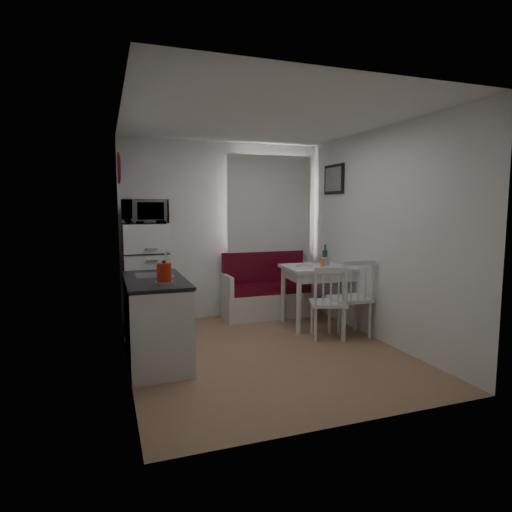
{
  "coord_description": "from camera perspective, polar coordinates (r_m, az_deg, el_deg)",
  "views": [
    {
      "loc": [
        -1.68,
        -4.43,
        1.66
      ],
      "look_at": [
        0.07,
        0.5,
        1.05
      ],
      "focal_mm": 30.0,
      "sensor_mm": 36.0,
      "label": 1
    }
  ],
  "objects": [
    {
      "name": "wall_left",
      "position": [
        4.45,
        -17.13,
        1.71
      ],
      "size": [
        0.02,
        3.5,
        2.6
      ],
      "primitive_type": "cube",
      "color": "white",
      "rests_on": "floor"
    },
    {
      "name": "picture_frame",
      "position": [
        6.38,
        10.33,
        10.03
      ],
      "size": [
        0.04,
        0.52,
        0.42
      ],
      "primitive_type": "cube",
      "color": "black",
      "rests_on": "wall_right"
    },
    {
      "name": "dining_table",
      "position": [
        6.04,
        9.07,
        -2.19
      ],
      "size": [
        1.18,
        0.87,
        0.84
      ],
      "rotation": [
        0.0,
        0.0,
        -0.08
      ],
      "color": "silver",
      "rests_on": "floor"
    },
    {
      "name": "chair_right",
      "position": [
        5.52,
        12.98,
        -4.42
      ],
      "size": [
        0.49,
        0.46,
        0.54
      ],
      "rotation": [
        0.0,
        0.0,
        -0.04
      ],
      "color": "silver",
      "rests_on": "floor"
    },
    {
      "name": "wall_sign",
      "position": [
        5.9,
        -17.75,
        11.09
      ],
      "size": [
        0.03,
        0.4,
        0.4
      ],
      "primitive_type": "cylinder",
      "rotation": [
        0.0,
        1.57,
        0.0
      ],
      "color": "#1C2CA8",
      "rests_on": "wall_left"
    },
    {
      "name": "wine_bottle",
      "position": [
        6.13,
        9.19,
        0.18
      ],
      "size": [
        0.07,
        0.07,
        0.29
      ],
      "primitive_type": null,
      "color": "#164525",
      "rests_on": "dining_table"
    },
    {
      "name": "curtain",
      "position": [
        6.53,
        1.87,
        6.76
      ],
      "size": [
        1.35,
        0.02,
        1.5
      ],
      "primitive_type": "cube",
      "color": "white",
      "rests_on": "wall_back"
    },
    {
      "name": "wall_back",
      "position": [
        6.41,
        -4.31,
        3.39
      ],
      "size": [
        3.0,
        0.02,
        2.6
      ],
      "primitive_type": "cube",
      "color": "white",
      "rests_on": "floor"
    },
    {
      "name": "window",
      "position": [
        6.59,
        1.65,
        6.32
      ],
      "size": [
        1.22,
        0.06,
        1.47
      ],
      "primitive_type": "cube",
      "color": "silver",
      "rests_on": "wall_back"
    },
    {
      "name": "wall_right",
      "position": [
        5.47,
        16.14,
        2.6
      ],
      "size": [
        0.02,
        3.5,
        2.6
      ],
      "primitive_type": "cube",
      "color": "white",
      "rests_on": "floor"
    },
    {
      "name": "drinking_glass_blue",
      "position": [
        6.1,
        9.39,
        -0.76
      ],
      "size": [
        0.06,
        0.06,
        0.1
      ],
      "primitive_type": "cylinder",
      "color": "#85AFE2",
      "rests_on": "dining_table"
    },
    {
      "name": "fridge",
      "position": [
        5.93,
        -14.44,
        -2.74
      ],
      "size": [
        0.57,
        0.57,
        1.43
      ],
      "primitive_type": "cube",
      "color": "white",
      "rests_on": "floor"
    },
    {
      "name": "drinking_glass_orange",
      "position": [
        5.95,
        8.9,
        -0.92
      ],
      "size": [
        0.06,
        0.06,
        0.1
      ],
      "primitive_type": "cylinder",
      "color": "orange",
      "rests_on": "dining_table"
    },
    {
      "name": "chair_left",
      "position": [
        5.38,
        10.09,
        -5.11
      ],
      "size": [
        0.55,
        0.54,
        0.5
      ],
      "rotation": [
        0.0,
        0.0,
        -0.34
      ],
      "color": "silver",
      "rests_on": "floor"
    },
    {
      "name": "wall_front",
      "position": [
        3.18,
        12.52,
        0.02
      ],
      "size": [
        3.0,
        0.02,
        2.6
      ],
      "primitive_type": "cube",
      "color": "white",
      "rests_on": "floor"
    },
    {
      "name": "floor",
      "position": [
        5.02,
        1.22,
        -12.67
      ],
      "size": [
        3.0,
        3.5,
        0.02
      ],
      "primitive_type": "cube",
      "color": "#A47657",
      "rests_on": "ground"
    },
    {
      "name": "microwave",
      "position": [
        5.8,
        -14.64,
        5.77
      ],
      "size": [
        0.58,
        0.39,
        0.32
      ],
      "primitive_type": "imported",
      "color": "white",
      "rests_on": "fridge"
    },
    {
      "name": "plate",
      "position": [
        5.91,
        6.44,
        -1.34
      ],
      "size": [
        0.23,
        0.23,
        0.02
      ],
      "primitive_type": "cylinder",
      "color": "white",
      "rests_on": "dining_table"
    },
    {
      "name": "bench",
      "position": [
        6.5,
        1.5,
        -5.24
      ],
      "size": [
        1.36,
        0.52,
        0.97
      ],
      "color": "silver",
      "rests_on": "floor"
    },
    {
      "name": "kettle",
      "position": [
        4.27,
        -12.16,
        -2.19
      ],
      "size": [
        0.17,
        0.17,
        0.23
      ],
      "primitive_type": "cylinder",
      "color": "red",
      "rests_on": "kitchen_counter"
    },
    {
      "name": "ceiling",
      "position": [
        4.83,
        1.3,
        17.86
      ],
      "size": [
        3.0,
        3.5,
        0.02
      ],
      "primitive_type": "cube",
      "color": "white",
      "rests_on": "wall_back"
    },
    {
      "name": "kitchen_counter",
      "position": [
        4.76,
        -13.21,
        -8.18
      ],
      "size": [
        0.62,
        1.32,
        1.16
      ],
      "color": "silver",
      "rests_on": "floor"
    }
  ]
}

